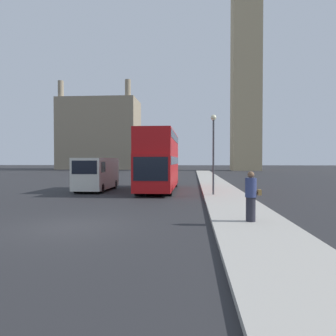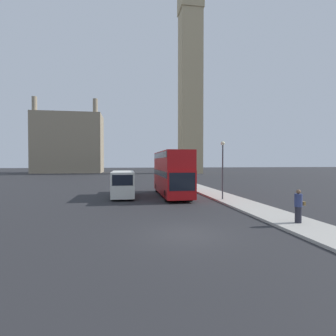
% 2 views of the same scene
% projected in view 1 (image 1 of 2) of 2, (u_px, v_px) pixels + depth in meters
% --- Properties ---
extents(ground_plane, '(300.00, 300.00, 0.00)m').
position_uv_depth(ground_plane, '(70.00, 227.00, 11.53)').
color(ground_plane, '#28282B').
extents(sidewalk_strip, '(2.83, 120.00, 0.15)m').
position_uv_depth(sidewalk_strip, '(255.00, 228.00, 11.04)').
color(sidewalk_strip, '#ADA89E').
rests_on(sidewalk_strip, ground_plane).
extents(clock_tower, '(6.90, 7.07, 72.47)m').
position_uv_depth(clock_tower, '(246.00, 9.00, 75.22)').
color(clock_tower, tan).
rests_on(clock_tower, ground_plane).
extents(building_block_distant, '(20.66, 12.20, 22.91)m').
position_uv_depth(building_block_distant, '(100.00, 134.00, 89.18)').
color(building_block_distant, gray).
rests_on(building_block_distant, ground_plane).
extents(red_double_decker_bus, '(2.49, 10.20, 4.48)m').
position_uv_depth(red_double_decker_bus, '(159.00, 158.00, 25.17)').
color(red_double_decker_bus, '#B71114').
rests_on(red_double_decker_bus, ground_plane).
extents(white_van, '(2.12, 5.90, 2.53)m').
position_uv_depth(white_van, '(96.00, 173.00, 25.28)').
color(white_van, silver).
rests_on(white_van, ground_plane).
extents(pedestrian, '(0.56, 0.40, 1.80)m').
position_uv_depth(pedestrian, '(251.00, 196.00, 11.75)').
color(pedestrian, '#23232D').
rests_on(pedestrian, sidewalk_strip).
extents(street_lamp, '(0.36, 0.36, 5.13)m').
position_uv_depth(street_lamp, '(213.00, 141.00, 21.00)').
color(street_lamp, '#38383D').
rests_on(street_lamp, sidewalk_strip).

